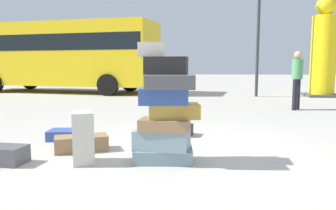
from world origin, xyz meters
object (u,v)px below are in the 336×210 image
person_bearded_onlooker (297,75)px  suitcase_navy_left_side (68,135)px  suitcase_cream_foreground_far (83,138)px  lamp_post (259,0)px  suitcase_tower (165,114)px  yellow_dummy_statue (323,53)px  suitcase_brown_white_trunk (81,143)px  parked_bus (63,53)px  suitcase_black_foreground_near (171,129)px

person_bearded_onlooker → suitcase_navy_left_side: bearing=-9.8°
suitcase_cream_foreground_far → lamp_post: lamp_post is taller
suitcase_tower → suitcase_navy_left_side: 2.19m
yellow_dummy_statue → person_bearded_onlooker: bearing=-117.4°
suitcase_brown_white_trunk → suitcase_navy_left_side: suitcase_brown_white_trunk is taller
suitcase_navy_left_side → suitcase_brown_white_trunk: bearing=-60.3°
suitcase_cream_foreground_far → suitcase_brown_white_trunk: (-0.24, 0.59, -0.22)m
suitcase_cream_foreground_far → parked_bus: size_ratio=0.07×
yellow_dummy_statue → parked_bus: yellow_dummy_statue is taller
suitcase_tower → suitcase_cream_foreground_far: (-1.06, -0.14, -0.30)m
suitcase_cream_foreground_far → person_bearded_onlooker: person_bearded_onlooker is taller
parked_bus → lamp_post: bearing=0.4°
suitcase_tower → parked_bus: parked_bus is taller
suitcase_black_foreground_near → person_bearded_onlooker: size_ratio=0.46×
person_bearded_onlooker → suitcase_cream_foreground_far: bearing=2.2°
lamp_post → suitcase_brown_white_trunk: bearing=-114.6°
suitcase_tower → person_bearded_onlooker: size_ratio=0.94×
suitcase_brown_white_trunk → suitcase_navy_left_side: bearing=102.2°
suitcase_tower → person_bearded_onlooker: bearing=59.2°
suitcase_brown_white_trunk → lamp_post: lamp_post is taller
suitcase_navy_left_side → suitcase_black_foreground_near: size_ratio=0.85×
suitcase_navy_left_side → person_bearded_onlooker: 6.60m
suitcase_brown_white_trunk → person_bearded_onlooker: 6.73m
suitcase_tower → suitcase_brown_white_trunk: 1.47m
suitcase_brown_white_trunk → yellow_dummy_statue: (6.72, 9.20, 1.65)m
person_bearded_onlooker → lamp_post: bearing=-133.9°
suitcase_navy_left_side → parked_bus: (-4.09, 9.65, 1.75)m
person_bearded_onlooker → yellow_dummy_statue: (2.22, 4.28, 0.77)m
suitcase_black_foreground_near → person_bearded_onlooker: (3.26, 3.66, 0.90)m
suitcase_brown_white_trunk → suitcase_navy_left_side: (-0.48, 0.69, -0.03)m
suitcase_cream_foreground_far → lamp_post: (3.83, 9.47, 3.47)m
parked_bus → person_bearded_onlooker: bearing=-20.8°
suitcase_brown_white_trunk → suitcase_black_foreground_near: size_ratio=1.01×
suitcase_cream_foreground_far → person_bearded_onlooker: size_ratio=0.41×
yellow_dummy_statue → parked_bus: size_ratio=0.44×
suitcase_cream_foreground_far → lamp_post: size_ratio=0.12×
suitcase_navy_left_side → lamp_post: lamp_post is taller
suitcase_navy_left_side → lamp_post: size_ratio=0.11×
suitcase_cream_foreground_far → suitcase_navy_left_side: size_ratio=1.05×
lamp_post → yellow_dummy_statue: bearing=7.1°
suitcase_cream_foreground_far → parked_bus: bearing=92.0°
suitcase_navy_left_side → yellow_dummy_statue: (7.21, 8.52, 1.68)m
person_bearded_onlooker → suitcase_tower: bearing=9.1°
suitcase_cream_foreground_far → person_bearded_onlooker: 7.00m
suitcase_tower → suitcase_cream_foreground_far: bearing=-172.6°
suitcase_navy_left_side → yellow_dummy_statue: yellow_dummy_statue is taller
suitcase_black_foreground_near → suitcase_tower: bearing=-77.0°
suitcase_black_foreground_near → suitcase_navy_left_side: bearing=-150.8°
suitcase_tower → yellow_dummy_statue: 11.13m
person_bearded_onlooker → lamp_post: size_ratio=0.29×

